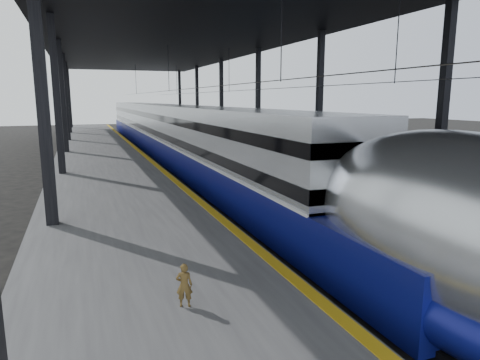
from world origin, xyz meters
TOP-DOWN VIEW (x-y plane):
  - ground at (0.00, 0.00)m, footprint 160.00×160.00m
  - platform at (-3.50, 20.00)m, footprint 6.00×80.00m
  - yellow_strip at (-0.70, 20.00)m, footprint 0.30×80.00m
  - rails at (4.50, 20.00)m, footprint 6.52×80.00m
  - canopy at (1.90, 20.00)m, footprint 18.00×75.00m
  - tgv_train at (2.00, 24.65)m, footprint 3.07×65.20m
  - second_train at (7.00, 35.20)m, footprint 3.00×56.05m
  - child at (-3.19, -1.75)m, footprint 0.35×0.29m

SIDE VIEW (x-z plane):
  - ground at x=0.00m, z-range 0.00..0.00m
  - rails at x=4.50m, z-range 0.00..0.16m
  - platform at x=-3.50m, z-range 0.00..1.00m
  - yellow_strip at x=-0.70m, z-range 1.00..1.01m
  - child at x=-3.19m, z-range 1.00..1.85m
  - tgv_train at x=2.00m, z-range -0.14..4.26m
  - second_train at x=7.00m, z-range 0.03..4.16m
  - canopy at x=1.90m, z-range 4.38..13.85m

